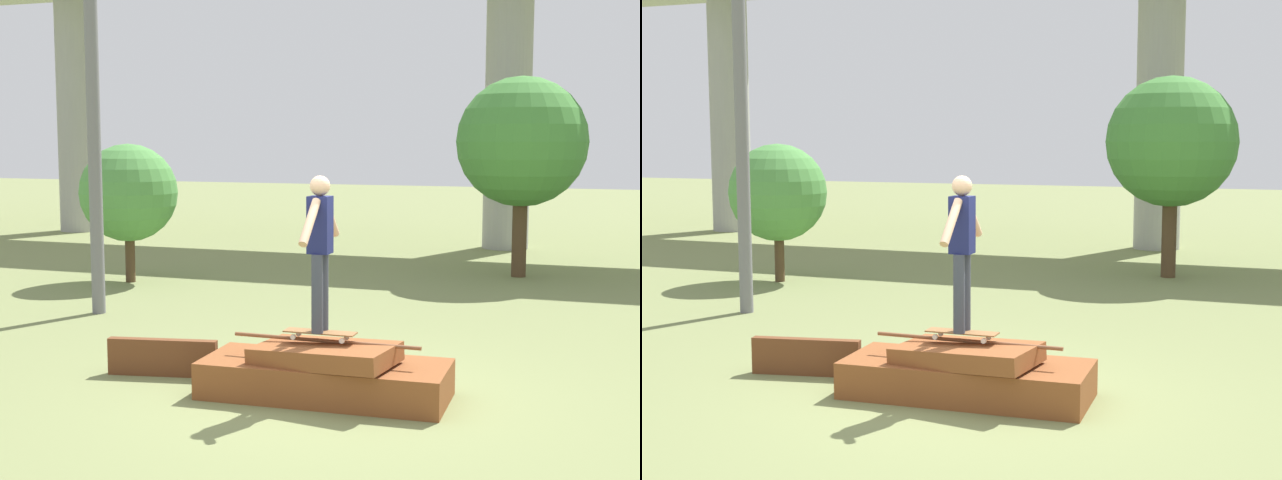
{
  "view_description": "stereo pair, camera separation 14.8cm",
  "coord_description": "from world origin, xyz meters",
  "views": [
    {
      "loc": [
        2.96,
        -8.46,
        2.67
      ],
      "look_at": [
        -0.04,
        -0.05,
        1.64
      ],
      "focal_mm": 50.0,
      "sensor_mm": 36.0,
      "label": 1
    },
    {
      "loc": [
        3.1,
        -8.41,
        2.67
      ],
      "look_at": [
        -0.04,
        -0.05,
        1.64
      ],
      "focal_mm": 50.0,
      "sensor_mm": 36.0,
      "label": 2
    }
  ],
  "objects": [
    {
      "name": "scrap_pile",
      "position": [
        0.01,
        -0.02,
        0.24
      ],
      "size": [
        2.58,
        1.15,
        0.61
      ],
      "color": "brown",
      "rests_on": "ground_plane"
    },
    {
      "name": "tree_mid_back",
      "position": [
        -5.84,
        5.76,
        1.65
      ],
      "size": [
        1.8,
        1.8,
        2.56
      ],
      "color": "#4C3823",
      "rests_on": "ground_plane"
    },
    {
      "name": "skater",
      "position": [
        -0.04,
        -0.05,
        1.61
      ],
      "size": [
        0.22,
        1.08,
        1.59
      ],
      "color": "#383D4C",
      "rests_on": "skateboard"
    },
    {
      "name": "ground_plane",
      "position": [
        0.0,
        0.0,
        0.0
      ],
      "size": [
        80.0,
        80.0,
        0.0
      ],
      "primitive_type": "plane",
      "color": "olive"
    },
    {
      "name": "scrap_plank_loose",
      "position": [
        -2.0,
        0.17,
        0.21
      ],
      "size": [
        1.25,
        0.36,
        0.42
      ],
      "color": "brown",
      "rests_on": "ground_plane"
    },
    {
      "name": "skateboard",
      "position": [
        -0.04,
        -0.05,
        0.69
      ],
      "size": [
        0.75,
        0.21,
        0.09
      ],
      "color": "brown",
      "rests_on": "scrap_pile"
    },
    {
      "name": "tree_behind_left",
      "position": [
        0.87,
        8.82,
        2.58
      ],
      "size": [
        2.48,
        2.48,
        3.83
      ],
      "color": "#4C3823",
      "rests_on": "ground_plane"
    },
    {
      "name": "utility_pole",
      "position": [
        -4.72,
        3.03,
        4.39
      ],
      "size": [
        1.3,
        0.2,
        8.52
      ],
      "color": "slate",
      "rests_on": "ground_plane"
    }
  ]
}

